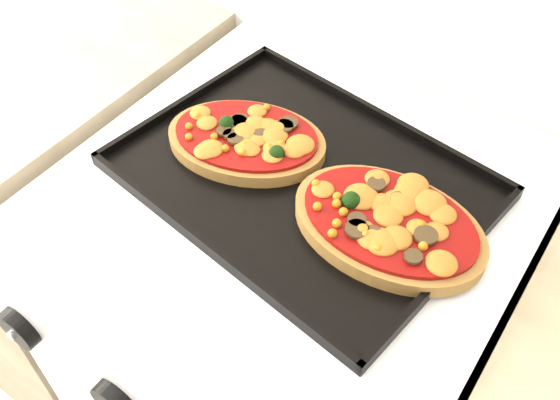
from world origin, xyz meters
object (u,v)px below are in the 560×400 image
Objects in this scene: stove at (292,356)px; baking_tray at (302,176)px; pizza_left at (246,138)px; pizza_right at (389,223)px.

stove is 0.47m from baking_tray.
stove is at bearing -10.88° from pizza_left.
baking_tray is at bearing -2.28° from pizza_left.
pizza_right is at bearing -5.61° from pizza_left.
stove is at bearing -76.59° from baking_tray.
pizza_left is at bearing 174.39° from pizza_right.
pizza_left is (-0.09, 0.02, 0.48)m from stove.
stove is 4.20× the size of pizza_left.
baking_tray is at bearing 95.68° from stove.
pizza_right reaches higher than pizza_left.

